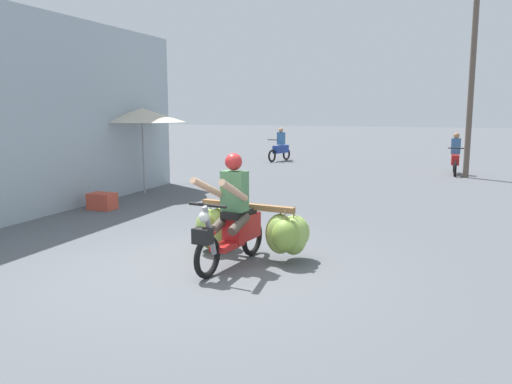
% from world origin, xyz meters
% --- Properties ---
extents(ground_plane, '(120.00, 120.00, 0.00)m').
position_xyz_m(ground_plane, '(0.00, 0.00, 0.00)').
color(ground_plane, '#56595E').
extents(motorbike_main_loaded, '(1.84, 1.98, 1.58)m').
position_xyz_m(motorbike_main_loaded, '(0.44, 0.76, 0.46)').
color(motorbike_main_loaded, black).
rests_on(motorbike_main_loaded, ground).
extents(motorbike_distant_ahead_left, '(0.50, 1.62, 1.40)m').
position_xyz_m(motorbike_distant_ahead_left, '(3.42, 12.47, 0.57)').
color(motorbike_distant_ahead_left, black).
rests_on(motorbike_distant_ahead_left, ground).
extents(motorbike_distant_ahead_right, '(0.65, 1.58, 1.40)m').
position_xyz_m(motorbike_distant_ahead_right, '(-3.46, 14.80, 0.57)').
color(motorbike_distant_ahead_right, black).
rests_on(motorbike_distant_ahead_right, ground).
extents(market_umbrella_near_shop, '(2.20, 2.20, 2.20)m').
position_xyz_m(market_umbrella_near_shop, '(-4.23, 5.46, 2.02)').
color(market_umbrella_near_shop, '#99999E').
rests_on(market_umbrella_near_shop, ground).
extents(produce_crate, '(0.56, 0.40, 0.36)m').
position_xyz_m(produce_crate, '(-3.88, 3.20, 0.18)').
color(produce_crate, '#CC4C38').
rests_on(produce_crate, ground).
extents(utility_pole, '(0.18, 0.18, 5.87)m').
position_xyz_m(utility_pole, '(3.75, 11.73, 2.93)').
color(utility_pole, brown).
rests_on(utility_pole, ground).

